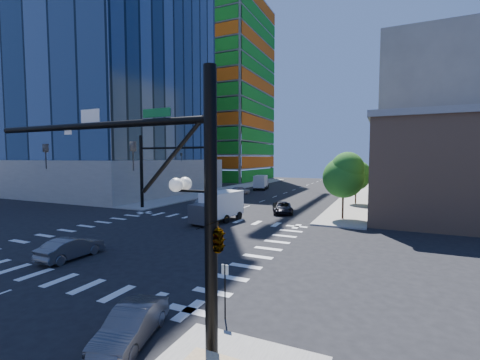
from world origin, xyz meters
The scene contains 19 objects.
ground centered at (0.00, 0.00, 0.00)m, with size 160.00×160.00×0.00m, color black.
road_markings centered at (0.00, 0.00, 0.01)m, with size 20.00×20.00×0.01m, color silver.
sidewalk_ne centered at (12.50, 40.00, 0.07)m, with size 5.00×60.00×0.15m, color gray.
sidewalk_nw centered at (-12.50, 40.00, 0.07)m, with size 5.00×60.00×0.15m, color gray.
construction_building centered at (-27.41, 61.93, 24.61)m, with size 25.16×34.50×70.60m.
commercial_building centered at (25.00, 22.00, 5.31)m, with size 20.50×22.50×10.60m.
bg_building_ne centered at (27.00, 55.00, 14.00)m, with size 24.00×30.00×28.00m, color slate.
signal_mast_se centered at (10.60, -11.50, 5.01)m, with size 10.51×2.48×9.00m.
signal_mast_nw centered at (-10.00, 11.50, 5.49)m, with size 10.20×0.40×9.00m.
tree_south centered at (12.63, 13.90, 4.69)m, with size 4.16×4.16×6.82m.
tree_north centered at (12.93, 25.90, 3.99)m, with size 3.54×3.52×5.78m.
no_parking_sign centered at (10.70, -9.00, 1.38)m, with size 0.30×0.06×2.20m.
car_nb_right centered at (8.47, -11.77, 0.61)m, with size 1.30×3.73×1.23m, color #49484D.
car_nb_far centered at (5.70, 15.34, 0.65)m, with size 2.14×4.65×1.29m, color black.
car_sb_near centered at (-4.11, 14.06, 0.73)m, with size 2.06×5.06×1.47m, color silver.
car_sb_mid centered at (-6.60, 30.50, 0.71)m, with size 1.68×4.18×1.42m, color #B1B2B9.
car_sb_cross centered at (-1.67, -6.21, 0.68)m, with size 1.45×4.15×1.37m, color #55565B.
box_truck_near centered at (1.27, 7.57, 1.31)m, with size 3.31×5.97×2.96m.
box_truck_far centered at (-6.29, 40.36, 1.27)m, with size 3.34×5.81×2.87m.
Camera 1 is at (16.32, -19.98, 6.40)m, focal length 24.00 mm.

